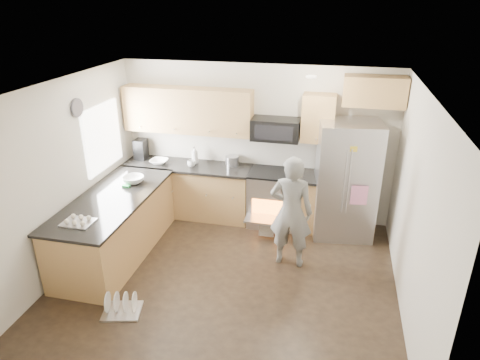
% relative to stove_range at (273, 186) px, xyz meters
% --- Properties ---
extents(ground, '(4.50, 4.50, 0.00)m').
position_rel_stove_range_xyz_m(ground, '(-0.35, -1.69, -0.68)').
color(ground, black).
rests_on(ground, ground).
extents(room_shell, '(4.54, 4.04, 2.62)m').
position_rel_stove_range_xyz_m(room_shell, '(-0.39, -1.68, 1.00)').
color(room_shell, beige).
rests_on(room_shell, ground).
extents(back_cabinet_run, '(4.45, 0.64, 2.50)m').
position_rel_stove_range_xyz_m(back_cabinet_run, '(-0.94, 0.06, 0.29)').
color(back_cabinet_run, '#9F753F').
rests_on(back_cabinet_run, ground).
extents(peninsula, '(0.96, 2.36, 1.03)m').
position_rel_stove_range_xyz_m(peninsula, '(-2.10, -1.44, -0.21)').
color(peninsula, '#9F753F').
rests_on(peninsula, ground).
extents(stove_range, '(0.76, 0.97, 1.79)m').
position_rel_stove_range_xyz_m(stove_range, '(0.00, 0.00, 0.00)').
color(stove_range, '#B7B7BC').
rests_on(stove_range, ground).
extents(refrigerator, '(1.00, 0.83, 1.87)m').
position_rel_stove_range_xyz_m(refrigerator, '(1.15, -0.09, 0.26)').
color(refrigerator, '#B7B7BC').
rests_on(refrigerator, ground).
extents(person, '(0.61, 0.42, 1.64)m').
position_rel_stove_range_xyz_m(person, '(0.43, -1.12, 0.14)').
color(person, slate).
rests_on(person, ground).
extents(dish_rack, '(0.53, 0.46, 0.28)m').
position_rel_stove_range_xyz_m(dish_rack, '(-1.43, -2.64, -0.60)').
color(dish_rack, '#B7B7BC').
rests_on(dish_rack, ground).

